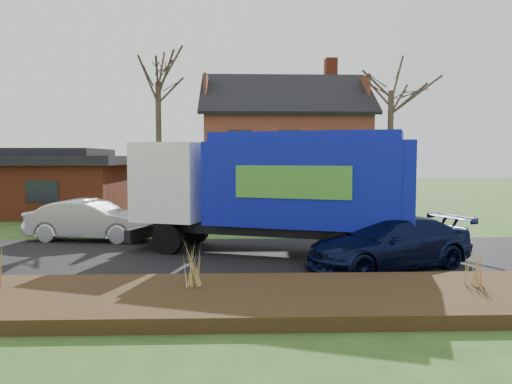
{
  "coord_description": "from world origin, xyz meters",
  "views": [
    {
      "loc": [
        -0.69,
        -15.93,
        3.22
      ],
      "look_at": [
        -0.05,
        2.5,
        1.93
      ],
      "focal_mm": 35.0,
      "sensor_mm": 36.0,
      "label": 1
    }
  ],
  "objects": [
    {
      "name": "main_house",
      "position": [
        1.49,
        13.91,
        4.03
      ],
      "size": [
        12.95,
        8.95,
        9.26
      ],
      "color": "beige",
      "rests_on": "ground"
    },
    {
      "name": "ranch_house",
      "position": [
        -12.0,
        13.0,
        1.81
      ],
      "size": [
        9.8,
        8.2,
        3.7
      ],
      "color": "maroon",
      "rests_on": "ground"
    },
    {
      "name": "tree_front_east",
      "position": [
        7.26,
        10.02,
        7.75
      ],
      "size": [
        3.43,
        3.43,
        9.54
      ],
      "color": "#443528",
      "rests_on": "ground"
    },
    {
      "name": "grass_clump_east",
      "position": [
        4.73,
        -4.98,
        0.78
      ],
      "size": [
        0.38,
        0.31,
        0.96
      ],
      "color": "tan",
      "rests_on": "mulch_verge"
    },
    {
      "name": "tree_back",
      "position": [
        5.96,
        20.84,
        8.97
      ],
      "size": [
        3.4,
        3.4,
        10.76
      ],
      "color": "#3D3425",
      "rests_on": "ground"
    },
    {
      "name": "mulch_verge",
      "position": [
        0.0,
        -5.3,
        0.15
      ],
      "size": [
        80.0,
        3.5,
        0.3
      ],
      "primitive_type": "cube",
      "color": "black",
      "rests_on": "ground"
    },
    {
      "name": "road",
      "position": [
        0.0,
        0.0,
        0.01
      ],
      "size": [
        80.0,
        7.0,
        0.02
      ],
      "primitive_type": "cube",
      "color": "black",
      "rests_on": "ground"
    },
    {
      "name": "garbage_truck",
      "position": [
        0.54,
        0.34,
        2.31
      ],
      "size": [
        9.64,
        5.5,
        4.01
      ],
      "rotation": [
        0.0,
        0.0,
        -0.34
      ],
      "color": "black",
      "rests_on": "ground"
    },
    {
      "name": "navy_wagon",
      "position": [
        3.67,
        -1.8,
        0.74
      ],
      "size": [
        5.52,
        3.87,
        1.48
      ],
      "primitive_type": "imported",
      "rotation": [
        0.0,
        0.0,
        -1.18
      ],
      "color": "#0B1333",
      "rests_on": "ground"
    },
    {
      "name": "ground",
      "position": [
        0.0,
        0.0,
        0.0
      ],
      "size": [
        120.0,
        120.0,
        0.0
      ],
      "primitive_type": "plane",
      "color": "#264717",
      "rests_on": "ground"
    },
    {
      "name": "tree_front_west",
      "position": [
        -4.75,
        9.7,
        8.02
      ],
      "size": [
        3.28,
        3.28,
        9.73
      ],
      "color": "#403426",
      "rests_on": "ground"
    },
    {
      "name": "silver_sedan",
      "position": [
        -6.39,
        3.41,
        0.79
      ],
      "size": [
        4.99,
        2.38,
        1.58
      ],
      "primitive_type": "imported",
      "rotation": [
        0.0,
        0.0,
        1.42
      ],
      "color": "#B3B6BB",
      "rests_on": "ground"
    },
    {
      "name": "grass_clump_mid",
      "position": [
        -1.75,
        -4.8,
        0.81
      ],
      "size": [
        0.37,
        0.3,
        1.02
      ],
      "color": "tan",
      "rests_on": "mulch_verge"
    }
  ]
}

